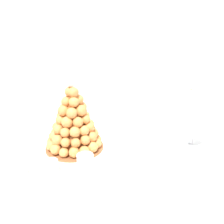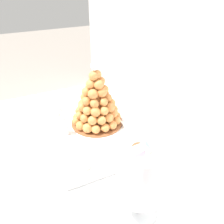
{
  "view_description": "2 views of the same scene",
  "coord_description": "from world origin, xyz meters",
  "px_view_note": "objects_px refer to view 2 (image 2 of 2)",
  "views": [
    {
      "loc": [
        -0.33,
        -0.86,
        1.26
      ],
      "look_at": [
        -0.12,
        0.06,
        0.92
      ],
      "focal_mm": 38.78,
      "sensor_mm": 36.0,
      "label": 1
    },
    {
      "loc": [
        0.58,
        -0.3,
        1.4
      ],
      "look_at": [
        -0.1,
        0.03,
        0.94
      ],
      "focal_mm": 37.94,
      "sensor_mm": 36.0,
      "label": 2
    }
  ],
  "objects_px": {
    "dessert_cup_mid_left": "(56,117)",
    "dessert_cup_right": "(83,161)",
    "dessert_cup_left": "(52,107)",
    "macaron_goblet": "(142,173)",
    "dessert_cup_centre": "(62,130)",
    "dessert_cup_mid_right": "(71,146)",
    "serving_tray": "(84,129)",
    "croquembouche": "(96,101)",
    "wine_glass": "(139,91)"
  },
  "relations": [
    {
      "from": "dessert_cup_mid_left",
      "to": "dessert_cup_right",
      "type": "distance_m",
      "value": 0.33
    },
    {
      "from": "dessert_cup_left",
      "to": "macaron_goblet",
      "type": "distance_m",
      "value": 0.7
    },
    {
      "from": "dessert_cup_centre",
      "to": "dessert_cup_mid_right",
      "type": "height_order",
      "value": "dessert_cup_centre"
    },
    {
      "from": "serving_tray",
      "to": "dessert_cup_mid_left",
      "type": "distance_m",
      "value": 0.15
    },
    {
      "from": "croquembouche",
      "to": "dessert_cup_mid_left",
      "type": "xyz_separation_m",
      "value": [
        -0.09,
        -0.17,
        -0.09
      ]
    },
    {
      "from": "croquembouche",
      "to": "dessert_cup_left",
      "type": "distance_m",
      "value": 0.27
    },
    {
      "from": "dessert_cup_left",
      "to": "dessert_cup_right",
      "type": "height_order",
      "value": "dessert_cup_right"
    },
    {
      "from": "serving_tray",
      "to": "wine_glass",
      "type": "relative_size",
      "value": 3.92
    },
    {
      "from": "croquembouche",
      "to": "dessert_cup_mid_right",
      "type": "relative_size",
      "value": 4.92
    },
    {
      "from": "serving_tray",
      "to": "macaron_goblet",
      "type": "xyz_separation_m",
      "value": [
        0.47,
        0.0,
        0.16
      ]
    },
    {
      "from": "dessert_cup_right",
      "to": "macaron_goblet",
      "type": "xyz_separation_m",
      "value": [
        0.25,
        0.08,
        0.13
      ]
    },
    {
      "from": "serving_tray",
      "to": "macaron_goblet",
      "type": "bearing_deg",
      "value": 0.37
    },
    {
      "from": "macaron_goblet",
      "to": "dessert_cup_mid_left",
      "type": "bearing_deg",
      "value": -170.29
    },
    {
      "from": "croquembouche",
      "to": "dessert_cup_right",
      "type": "relative_size",
      "value": 5.4
    },
    {
      "from": "dessert_cup_centre",
      "to": "macaron_goblet",
      "type": "xyz_separation_m",
      "value": [
        0.46,
        0.1,
        0.13
      ]
    },
    {
      "from": "dessert_cup_mid_left",
      "to": "dessert_cup_right",
      "type": "height_order",
      "value": "dessert_cup_right"
    },
    {
      "from": "wine_glass",
      "to": "serving_tray",
      "type": "bearing_deg",
      "value": -81.92
    },
    {
      "from": "croquembouche",
      "to": "serving_tray",
      "type": "bearing_deg",
      "value": -75.05
    },
    {
      "from": "dessert_cup_mid_left",
      "to": "dessert_cup_mid_right",
      "type": "relative_size",
      "value": 0.84
    },
    {
      "from": "dessert_cup_mid_left",
      "to": "wine_glass",
      "type": "relative_size",
      "value": 0.33
    },
    {
      "from": "macaron_goblet",
      "to": "wine_glass",
      "type": "height_order",
      "value": "macaron_goblet"
    },
    {
      "from": "croquembouche",
      "to": "dessert_cup_mid_right",
      "type": "xyz_separation_m",
      "value": [
        0.14,
        -0.17,
        -0.09
      ]
    },
    {
      "from": "croquembouche",
      "to": "macaron_goblet",
      "type": "relative_size",
      "value": 1.16
    },
    {
      "from": "dessert_cup_mid_left",
      "to": "dessert_cup_centre",
      "type": "bearing_deg",
      "value": -0.81
    },
    {
      "from": "serving_tray",
      "to": "dessert_cup_right",
      "type": "height_order",
      "value": "dessert_cup_right"
    },
    {
      "from": "serving_tray",
      "to": "dessert_cup_right",
      "type": "relative_size",
      "value": 11.01
    },
    {
      "from": "dessert_cup_right",
      "to": "macaron_goblet",
      "type": "height_order",
      "value": "macaron_goblet"
    },
    {
      "from": "dessert_cup_right",
      "to": "wine_glass",
      "type": "bearing_deg",
      "value": 124.14
    },
    {
      "from": "dessert_cup_centre",
      "to": "dessert_cup_right",
      "type": "height_order",
      "value": "dessert_cup_centre"
    },
    {
      "from": "dessert_cup_left",
      "to": "dessert_cup_mid_right",
      "type": "relative_size",
      "value": 0.86
    },
    {
      "from": "dessert_cup_centre",
      "to": "wine_glass",
      "type": "distance_m",
      "value": 0.42
    },
    {
      "from": "serving_tray",
      "to": "dessert_cup_centre",
      "type": "height_order",
      "value": "dessert_cup_centre"
    },
    {
      "from": "macaron_goblet",
      "to": "dessert_cup_mid_right",
      "type": "bearing_deg",
      "value": -164.41
    },
    {
      "from": "croquembouche",
      "to": "dessert_cup_mid_left",
      "type": "distance_m",
      "value": 0.21
    },
    {
      "from": "croquembouche",
      "to": "dessert_cup_left",
      "type": "relative_size",
      "value": 5.75
    },
    {
      "from": "dessert_cup_right",
      "to": "wine_glass",
      "type": "height_order",
      "value": "wine_glass"
    },
    {
      "from": "serving_tray",
      "to": "macaron_goblet",
      "type": "relative_size",
      "value": 2.36
    },
    {
      "from": "dessert_cup_mid_left",
      "to": "dessert_cup_centre",
      "type": "height_order",
      "value": "dessert_cup_centre"
    },
    {
      "from": "dessert_cup_mid_left",
      "to": "wine_glass",
      "type": "bearing_deg",
      "value": 80.22
    },
    {
      "from": "croquembouche",
      "to": "wine_glass",
      "type": "distance_m",
      "value": 0.24
    },
    {
      "from": "serving_tray",
      "to": "croquembouche",
      "type": "bearing_deg",
      "value": 104.95
    },
    {
      "from": "dessert_cup_mid_left",
      "to": "wine_glass",
      "type": "xyz_separation_m",
      "value": [
        0.07,
        0.4,
        0.08
      ]
    },
    {
      "from": "wine_glass",
      "to": "dessert_cup_centre",
      "type": "bearing_deg",
      "value": -83.45
    },
    {
      "from": "dessert_cup_right",
      "to": "wine_glass",
      "type": "xyz_separation_m",
      "value": [
        -0.26,
        0.39,
        0.08
      ]
    },
    {
      "from": "croquembouche",
      "to": "macaron_goblet",
      "type": "bearing_deg",
      "value": -8.18
    },
    {
      "from": "croquembouche",
      "to": "macaron_goblet",
      "type": "distance_m",
      "value": 0.49
    },
    {
      "from": "dessert_cup_right",
      "to": "dessert_cup_centre",
      "type": "bearing_deg",
      "value": -175.29
    },
    {
      "from": "dessert_cup_left",
      "to": "dessert_cup_centre",
      "type": "relative_size",
      "value": 0.88
    },
    {
      "from": "serving_tray",
      "to": "dessert_cup_right",
      "type": "distance_m",
      "value": 0.24
    },
    {
      "from": "macaron_goblet",
      "to": "wine_glass",
      "type": "xyz_separation_m",
      "value": [
        -0.51,
        0.31,
        -0.05
      ]
    }
  ]
}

